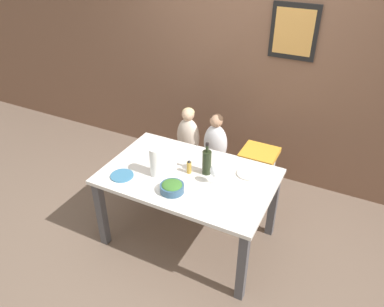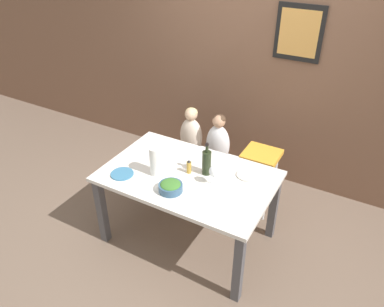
{
  "view_description": "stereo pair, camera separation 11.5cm",
  "coord_description": "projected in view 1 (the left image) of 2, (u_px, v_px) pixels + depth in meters",
  "views": [
    {
      "loc": [
        1.22,
        -2.34,
        2.65
      ],
      "look_at": [
        0.0,
        0.07,
        0.92
      ],
      "focal_mm": 35.0,
      "sensor_mm": 36.0,
      "label": 1
    },
    {
      "loc": [
        1.32,
        -2.29,
        2.65
      ],
      "look_at": [
        0.0,
        0.07,
        0.92
      ],
      "focal_mm": 35.0,
      "sensor_mm": 36.0,
      "label": 2
    }
  ],
  "objects": [
    {
      "name": "dinner_plate_back_left",
      "position": [
        165.0,
        148.0,
        3.61
      ],
      "size": [
        0.2,
        0.2,
        0.01
      ],
      "color": "silver",
      "rests_on": "dining_table"
    },
    {
      "name": "wall_back",
      "position": [
        249.0,
        60.0,
        3.98
      ],
      "size": [
        10.0,
        0.09,
        2.7
      ],
      "color": "brown",
      "rests_on": "ground_plane"
    },
    {
      "name": "chair_far_center",
      "position": [
        214.0,
        166.0,
        4.01
      ],
      "size": [
        0.41,
        0.39,
        0.45
      ],
      "color": "silver",
      "rests_on": "ground_plane"
    },
    {
      "name": "salad_bowl_large",
      "position": [
        172.0,
        187.0,
        3.03
      ],
      "size": [
        0.2,
        0.2,
        0.09
      ],
      "color": "#335675",
      "rests_on": "dining_table"
    },
    {
      "name": "dining_table",
      "position": [
        188.0,
        184.0,
        3.3
      ],
      "size": [
        1.48,
        0.95,
        0.74
      ],
      "color": "white",
      "rests_on": "ground_plane"
    },
    {
      "name": "ground_plane",
      "position": [
        189.0,
        237.0,
        3.65
      ],
      "size": [
        14.0,
        14.0,
        0.0
      ],
      "primitive_type": "plane",
      "color": "#705B4C"
    },
    {
      "name": "chair_far_left",
      "position": [
        188.0,
        159.0,
        4.13
      ],
      "size": [
        0.41,
        0.39,
        0.45
      ],
      "color": "silver",
      "rests_on": "ground_plane"
    },
    {
      "name": "person_child_left",
      "position": [
        188.0,
        133.0,
        3.95
      ],
      "size": [
        0.25,
        0.18,
        0.54
      ],
      "color": "beige",
      "rests_on": "chair_far_left"
    },
    {
      "name": "paper_towel_roll",
      "position": [
        156.0,
        162.0,
        3.19
      ],
      "size": [
        0.11,
        0.11,
        0.26
      ],
      "color": "white",
      "rests_on": "dining_table"
    },
    {
      "name": "wine_glass_near",
      "position": [
        214.0,
        171.0,
        3.08
      ],
      "size": [
        0.07,
        0.07,
        0.18
      ],
      "color": "white",
      "rests_on": "dining_table"
    },
    {
      "name": "condiment_bottle_hot_sauce",
      "position": [
        189.0,
        167.0,
        3.25
      ],
      "size": [
        0.04,
        0.04,
        0.13
      ],
      "color": "#BC8E33",
      "rests_on": "dining_table"
    },
    {
      "name": "chair_right_highchair",
      "position": [
        258.0,
        164.0,
        3.74
      ],
      "size": [
        0.35,
        0.33,
        0.7
      ],
      "color": "silver",
      "rests_on": "ground_plane"
    },
    {
      "name": "wine_bottle",
      "position": [
        207.0,
        162.0,
        3.21
      ],
      "size": [
        0.08,
        0.08,
        0.3
      ],
      "color": "#232D19",
      "rests_on": "dining_table"
    },
    {
      "name": "dinner_plate_back_right",
      "position": [
        248.0,
        174.0,
        3.26
      ],
      "size": [
        0.2,
        0.2,
        0.01
      ],
      "color": "silver",
      "rests_on": "dining_table"
    },
    {
      "name": "person_child_center",
      "position": [
        216.0,
        140.0,
        3.83
      ],
      "size": [
        0.25,
        0.18,
        0.54
      ],
      "color": "silver",
      "rests_on": "chair_far_center"
    },
    {
      "name": "dinner_plate_front_left",
      "position": [
        122.0,
        176.0,
        3.23
      ],
      "size": [
        0.2,
        0.2,
        0.01
      ],
      "color": "teal",
      "rests_on": "dining_table"
    }
  ]
}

